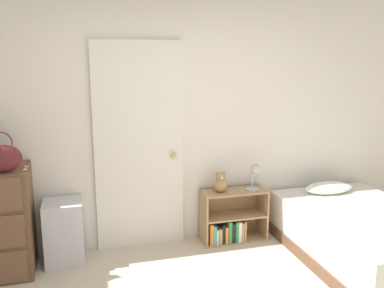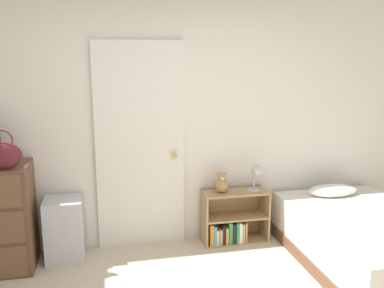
{
  "view_description": "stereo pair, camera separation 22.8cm",
  "coord_description": "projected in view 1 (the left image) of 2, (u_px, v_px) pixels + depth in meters",
  "views": [
    {
      "loc": [
        -0.88,
        -2.21,
        1.98
      ],
      "look_at": [
        0.2,
        1.71,
        1.1
      ],
      "focal_mm": 40.0,
      "sensor_mm": 36.0,
      "label": 1
    },
    {
      "loc": [
        -0.66,
        -2.26,
        1.98
      ],
      "look_at": [
        0.2,
        1.71,
        1.1
      ],
      "focal_mm": 40.0,
      "sensor_mm": 36.0,
      "label": 2
    }
  ],
  "objects": [
    {
      "name": "handbag",
      "position": [
        2.0,
        158.0,
        3.55
      ],
      "size": [
        0.32,
        0.11,
        0.35
      ],
      "color": "#591E23",
      "rests_on": "dresser"
    },
    {
      "name": "teddy_bear",
      "position": [
        221.0,
        183.0,
        4.42
      ],
      "size": [
        0.14,
        0.14,
        0.22
      ],
      "color": "tan",
      "rests_on": "bookshelf"
    },
    {
      "name": "wall_back",
      "position": [
        166.0,
        122.0,
        4.34
      ],
      "size": [
        10.0,
        0.06,
        2.55
      ],
      "color": "silver",
      "rests_on": "ground_plane"
    },
    {
      "name": "storage_bin",
      "position": [
        64.0,
        232.0,
        4.05
      ],
      "size": [
        0.36,
        0.35,
        0.6
      ],
      "color": "silver",
      "rests_on": "ground_plane"
    },
    {
      "name": "desk_lamp",
      "position": [
        255.0,
        171.0,
        4.45
      ],
      "size": [
        0.15,
        0.14,
        0.29
      ],
      "color": "#B2B2B7",
      "rests_on": "bookshelf"
    },
    {
      "name": "bed",
      "position": [
        364.0,
        236.0,
        4.12
      ],
      "size": [
        1.21,
        1.81,
        0.58
      ],
      "color": "brown",
      "rests_on": "ground_plane"
    },
    {
      "name": "door_closed",
      "position": [
        139.0,
        147.0,
        4.26
      ],
      "size": [
        0.89,
        0.09,
        2.09
      ],
      "color": "silver",
      "rests_on": "ground_plane"
    },
    {
      "name": "bookshelf",
      "position": [
        230.0,
        221.0,
        4.54
      ],
      "size": [
        0.69,
        0.29,
        0.55
      ],
      "color": "tan",
      "rests_on": "ground_plane"
    }
  ]
}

